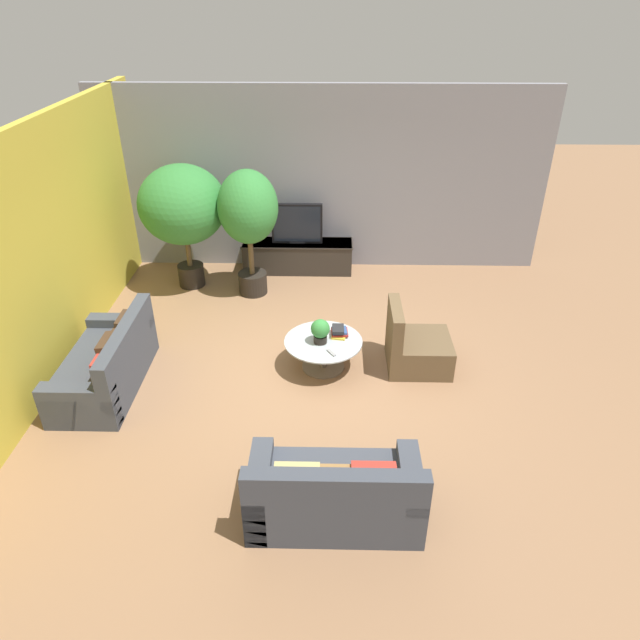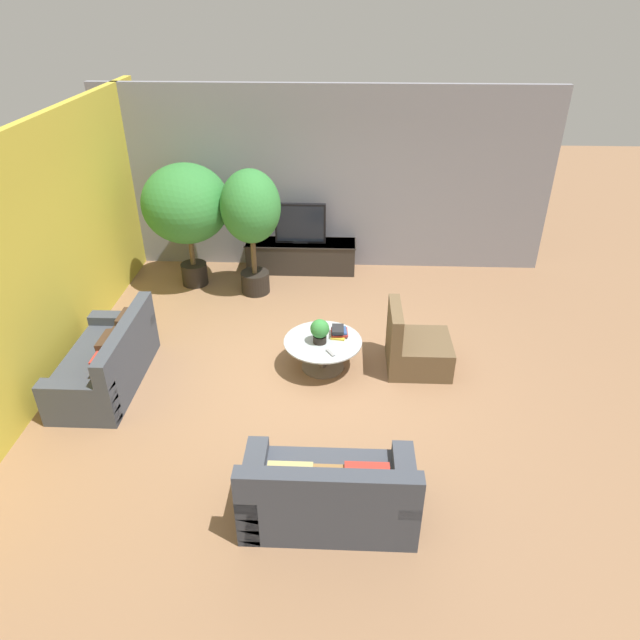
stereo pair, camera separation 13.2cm
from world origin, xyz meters
name	(u,v)px [view 1 (the left image)]	position (x,y,z in m)	size (l,w,h in m)	color
ground_plane	(316,370)	(0.00, 0.00, 0.00)	(24.00, 24.00, 0.00)	#8C6647
back_wall_stone	(321,180)	(0.00, 3.26, 1.50)	(7.40, 0.12, 3.00)	gray
side_wall_left	(44,255)	(-3.26, 0.20, 1.50)	(0.12, 7.40, 3.00)	gold
media_console	(298,256)	(-0.39, 2.94, 0.27)	(1.88, 0.50, 0.52)	#2D2823
television	(297,224)	(-0.39, 2.94, 0.86)	(0.85, 0.13, 0.68)	black
coffee_table	(323,349)	(0.10, 0.06, 0.28)	(0.99, 0.99, 0.40)	#756656
couch_by_wall	(107,366)	(-2.53, -0.38, 0.29)	(0.84, 1.71, 0.84)	#3D424C
couch_near_entry	(335,494)	(0.24, -2.34, 0.29)	(1.59, 0.84, 0.84)	#3D424C
armchair_wicker	(415,347)	(1.27, 0.14, 0.27)	(0.80, 0.76, 0.86)	brown
potted_palm_tall	(183,207)	(-2.11, 2.36, 1.34)	(1.35, 1.35, 1.99)	black
potted_palm_corner	(248,213)	(-1.07, 2.11, 1.34)	(0.91, 0.91, 1.99)	black
potted_plant_tabletop	(320,330)	(0.06, 0.03, 0.58)	(0.24, 0.24, 0.32)	black
book_stack	(339,331)	(0.30, 0.21, 0.46)	(0.22, 0.30, 0.11)	gold
remote_black	(319,328)	(0.04, 0.36, 0.41)	(0.04, 0.16, 0.02)	black
remote_silver	(331,353)	(0.20, -0.22, 0.41)	(0.04, 0.16, 0.02)	gray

